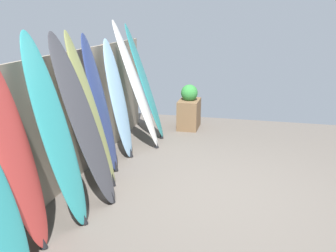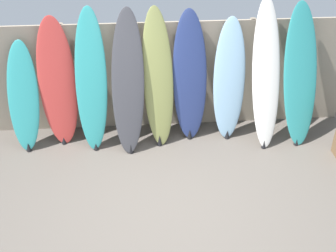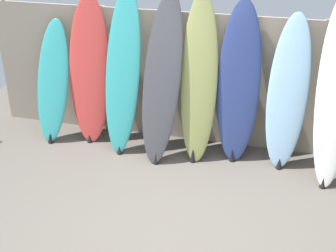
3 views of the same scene
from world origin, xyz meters
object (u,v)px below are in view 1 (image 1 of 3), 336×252
at_px(surfboard_navy_5, 100,106).
at_px(surfboard_teal_8, 145,83).
at_px(surfboard_white_7, 136,86).
at_px(surfboard_olive_4, 91,112).
at_px(surfboard_charcoal_3, 83,122).
at_px(surfboard_teal_2, 56,133).
at_px(surfboard_skyblue_6, 118,100).
at_px(planter_box, 189,110).
at_px(surfboard_red_1, 16,156).

height_order(surfboard_navy_5, surfboard_teal_8, surfboard_teal_8).
bearing_deg(surfboard_white_7, surfboard_olive_4, 176.55).
bearing_deg(surfboard_teal_8, surfboard_navy_5, 173.83).
bearing_deg(surfboard_charcoal_3, surfboard_olive_4, 12.81).
bearing_deg(surfboard_navy_5, surfboard_olive_4, -170.16).
xyz_separation_m(surfboard_charcoal_3, surfboard_olive_4, (0.45, 0.10, -0.00)).
xyz_separation_m(surfboard_teal_2, surfboard_navy_5, (1.48, 0.13, -0.05)).
relative_size(surfboard_navy_5, surfboard_skyblue_6, 1.06).
relative_size(surfboard_charcoal_3, surfboard_olive_4, 1.00).
bearing_deg(surfboard_skyblue_6, surfboard_teal_2, -177.81).
bearing_deg(surfboard_navy_5, surfboard_white_7, -9.20).
relative_size(surfboard_charcoal_3, planter_box, 2.31).
relative_size(surfboard_olive_4, surfboard_teal_8, 0.99).
relative_size(surfboard_navy_5, surfboard_white_7, 0.92).
bearing_deg(surfboard_white_7, surfboard_charcoal_3, -179.86).
xyz_separation_m(surfboard_teal_2, surfboard_teal_8, (3.15, -0.05, -0.01)).
xyz_separation_m(surfboard_navy_5, surfboard_white_7, (1.13, -0.18, 0.09)).
bearing_deg(surfboard_teal_2, surfboard_white_7, -1.19).
bearing_deg(surfboard_olive_4, surfboard_skyblue_6, 1.92).
distance_m(surfboard_red_1, surfboard_navy_5, 2.00).
bearing_deg(surfboard_white_7, surfboard_skyblue_6, 165.63).
relative_size(surfboard_olive_4, surfboard_navy_5, 1.03).
relative_size(surfboard_olive_4, surfboard_skyblue_6, 1.09).
bearing_deg(surfboard_white_7, surfboard_red_1, 176.64).
distance_m(surfboard_skyblue_6, planter_box, 2.11).
xyz_separation_m(surfboard_charcoal_3, surfboard_navy_5, (0.94, 0.19, -0.03)).
relative_size(surfboard_teal_2, surfboard_navy_5, 1.05).
bearing_deg(surfboard_olive_4, surfboard_white_7, -3.45).
bearing_deg(surfboard_olive_4, surfboard_teal_2, -177.52).
xyz_separation_m(surfboard_white_7, surfboard_teal_8, (0.53, 0.00, -0.04)).
height_order(surfboard_teal_2, surfboard_olive_4, surfboard_teal_2).
relative_size(surfboard_teal_8, planter_box, 2.34).
distance_m(surfboard_red_1, planter_box, 4.59).
relative_size(surfboard_white_7, planter_box, 2.42).
xyz_separation_m(surfboard_charcoal_3, planter_box, (3.41, -0.68, -0.65)).
distance_m(surfboard_skyblue_6, surfboard_teal_8, 1.07).
bearing_deg(surfboard_red_1, surfboard_teal_8, -2.82).
height_order(surfboard_olive_4, surfboard_teal_8, surfboard_teal_8).
bearing_deg(surfboard_white_7, surfboard_teal_2, 178.81).
relative_size(surfboard_navy_5, surfboard_teal_8, 0.96).
height_order(surfboard_red_1, surfboard_navy_5, surfboard_navy_5).
bearing_deg(planter_box, surfboard_navy_5, 160.53).
height_order(surfboard_teal_2, surfboard_white_7, surfboard_white_7).
relative_size(surfboard_teal_2, surfboard_skyblue_6, 1.11).
bearing_deg(surfboard_skyblue_6, surfboard_teal_8, -7.07).
xyz_separation_m(surfboard_teal_2, surfboard_skyblue_6, (2.09, 0.08, -0.11)).
bearing_deg(surfboard_skyblue_6, surfboard_white_7, -14.37).
relative_size(surfboard_teal_2, surfboard_olive_4, 1.02).
height_order(surfboard_olive_4, surfboard_skyblue_6, surfboard_olive_4).
xyz_separation_m(surfboard_red_1, surfboard_navy_5, (2.00, -0.00, 0.02)).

